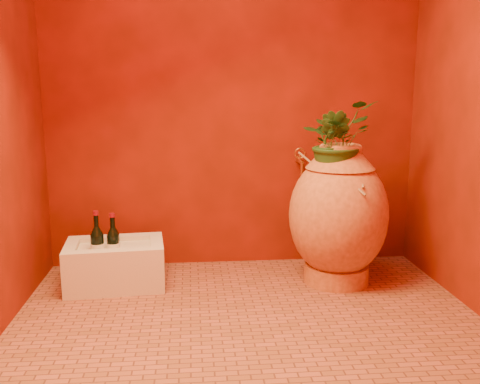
{
  "coord_description": "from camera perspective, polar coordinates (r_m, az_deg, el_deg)",
  "views": [
    {
      "loc": [
        -0.29,
        -2.62,
        1.21
      ],
      "look_at": [
        -0.01,
        0.35,
        0.63
      ],
      "focal_mm": 40.0,
      "sensor_mm": 36.0,
      "label": 1
    }
  ],
  "objects": [
    {
      "name": "wine_bottle_c",
      "position": [
        3.43,
        -13.29,
        -5.37
      ],
      "size": [
        0.07,
        0.07,
        0.3
      ],
      "color": "black",
      "rests_on": "stone_basin"
    },
    {
      "name": "amphora",
      "position": [
        3.37,
        10.44,
        -2.4
      ],
      "size": [
        0.66,
        0.66,
        0.88
      ],
      "rotation": [
        0.0,
        0.0,
        0.08
      ],
      "color": "#D3783B",
      "rests_on": "floor"
    },
    {
      "name": "wall_tap",
      "position": [
        3.64,
        6.45,
        3.38
      ],
      "size": [
        0.08,
        0.17,
        0.18
      ],
      "color": "#B47529",
      "rests_on": "wall_back"
    },
    {
      "name": "plant_main",
      "position": [
        3.29,
        10.29,
        5.37
      ],
      "size": [
        0.57,
        0.56,
        0.48
      ],
      "primitive_type": "imported",
      "rotation": [
        0.0,
        0.0,
        0.65
      ],
      "color": "#204418",
      "rests_on": "amphora"
    },
    {
      "name": "stone_basin",
      "position": [
        3.43,
        -13.16,
        -7.6
      ],
      "size": [
        0.62,
        0.45,
        0.28
      ],
      "rotation": [
        0.0,
        0.0,
        0.09
      ],
      "color": "beige",
      "rests_on": "floor"
    },
    {
      "name": "wine_bottle_a",
      "position": [
        3.38,
        -13.37,
        -5.56
      ],
      "size": [
        0.08,
        0.08,
        0.31
      ],
      "color": "black",
      "rests_on": "stone_basin"
    },
    {
      "name": "wall_back",
      "position": [
        3.63,
        -0.74,
        11.67
      ],
      "size": [
        2.5,
        0.02,
        2.5
      ],
      "primitive_type": "cube",
      "color": "#551504",
      "rests_on": "ground"
    },
    {
      "name": "wine_bottle_b",
      "position": [
        3.36,
        -14.97,
        -5.58
      ],
      "size": [
        0.08,
        0.08,
        0.34
      ],
      "color": "black",
      "rests_on": "stone_basin"
    },
    {
      "name": "floor",
      "position": [
        2.9,
        0.95,
        -13.63
      ],
      "size": [
        2.5,
        2.5,
        0.0
      ],
      "primitive_type": "plane",
      "color": "#9C4B33",
      "rests_on": "ground"
    },
    {
      "name": "plant_side",
      "position": [
        3.24,
        9.77,
        5.21
      ],
      "size": [
        0.27,
        0.27,
        0.39
      ],
      "primitive_type": "imported",
      "rotation": [
        0.0,
        0.0,
        -0.72
      ],
      "color": "#204418",
      "rests_on": "amphora"
    }
  ]
}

